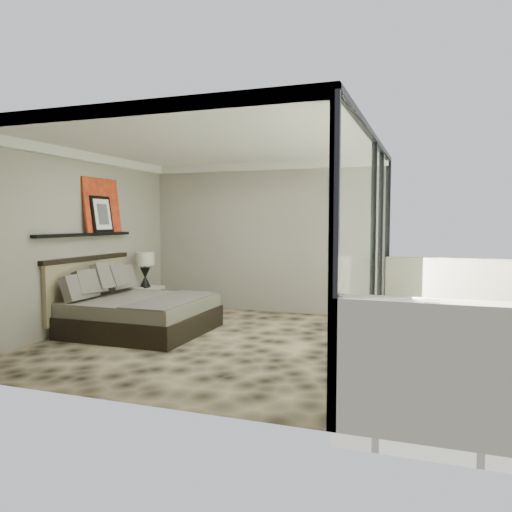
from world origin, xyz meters
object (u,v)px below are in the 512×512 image
(table_lamp, at_px, (145,265))
(ottoman, at_px, (492,331))
(bed, at_px, (136,311))
(nightstand, at_px, (144,300))
(lounger, at_px, (431,345))

(table_lamp, height_order, ottoman, table_lamp)
(bed, relative_size, nightstand, 3.58)
(ottoman, bearing_deg, nightstand, 173.08)
(bed, relative_size, ottoman, 3.62)
(ottoman, distance_m, lounger, 1.08)
(bed, relative_size, lounger, 1.10)
(nightstand, xyz_separation_m, lounger, (4.96, -1.48, -0.07))
(bed, height_order, lounger, bed)
(nightstand, height_order, ottoman, nightstand)
(bed, bearing_deg, lounger, -3.11)
(bed, distance_m, table_lamp, 1.53)
(nightstand, relative_size, table_lamp, 0.89)
(ottoman, bearing_deg, lounger, -133.45)
(lounger, bearing_deg, nightstand, 153.24)
(bed, height_order, ottoman, bed)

